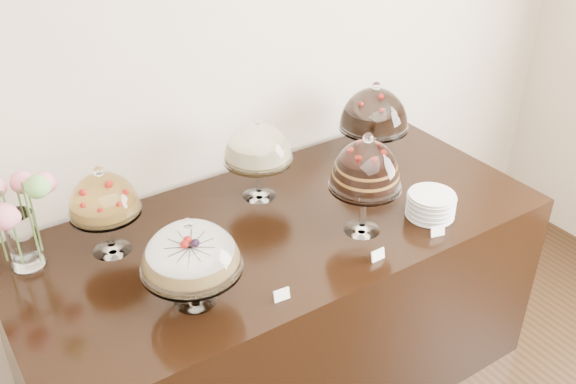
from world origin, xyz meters
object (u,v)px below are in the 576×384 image
cake_stand_sugar_sponge (191,252)px  plate_stack (431,205)px  flower_vase (17,214)px  cake_stand_choco_layer (366,168)px  cake_stand_dark_choco (374,112)px  display_counter (282,307)px  cake_stand_cheesecake (258,146)px  cake_stand_fruit_tart (103,198)px

cake_stand_sugar_sponge → plate_stack: size_ratio=1.76×
flower_vase → plate_stack: flower_vase is taller
cake_stand_choco_layer → plate_stack: cake_stand_choco_layer is taller
cake_stand_dark_choco → plate_stack: 0.59m
flower_vase → plate_stack: (1.49, -0.58, -0.17)m
display_counter → cake_stand_dark_choco: size_ratio=5.67×
cake_stand_cheesecake → display_counter: bearing=-99.4°
cake_stand_dark_choco → cake_stand_fruit_tart: bearing=-178.4°
cake_stand_dark_choco → plate_stack: cake_stand_dark_choco is taller
cake_stand_sugar_sponge → cake_stand_choco_layer: size_ratio=0.80×
display_counter → flower_vase: flower_vase is taller
cake_stand_dark_choco → cake_stand_sugar_sponge: bearing=-158.0°
cake_stand_dark_choco → flower_vase: flower_vase is taller
cake_stand_choco_layer → cake_stand_cheesecake: 0.50m
display_counter → cake_stand_fruit_tart: size_ratio=5.96×
flower_vase → plate_stack: bearing=-21.3°
cake_stand_choco_layer → plate_stack: 0.39m
display_counter → cake_stand_dark_choco: 1.00m
cake_stand_cheesecake → cake_stand_dark_choco: (0.64, 0.01, -0.00)m
display_counter → flower_vase: bearing=162.7°
display_counter → cake_stand_sugar_sponge: bearing=-155.4°
cake_stand_dark_choco → cake_stand_fruit_tart: size_ratio=1.05×
cake_stand_choco_layer → cake_stand_fruit_tart: size_ratio=1.18×
flower_vase → plate_stack: 1.61m
display_counter → cake_stand_dark_choco: (0.68, 0.25, 0.69)m
display_counter → plate_stack: (0.55, -0.29, 0.50)m
cake_stand_sugar_sponge → cake_stand_cheesecake: size_ratio=0.92×
cake_stand_cheesecake → plate_stack: size_ratio=1.90×
display_counter → cake_stand_cheesecake: bearing=80.6°
display_counter → flower_vase: (-0.94, 0.29, 0.68)m
display_counter → cake_stand_sugar_sponge: (-0.51, -0.23, 0.66)m
cake_stand_choco_layer → cake_stand_fruit_tart: cake_stand_choco_layer is taller
display_counter → cake_stand_choco_layer: 0.81m
flower_vase → plate_stack: size_ratio=2.11×
display_counter → cake_stand_choco_layer: (0.25, -0.21, 0.73)m
cake_stand_dark_choco → flower_vase: bearing=178.5°
cake_stand_fruit_tart → plate_stack: cake_stand_fruit_tart is taller
cake_stand_choco_layer → cake_stand_fruit_tart: bearing=154.5°
cake_stand_fruit_tart → flower_vase: 0.30m
cake_stand_cheesecake → flower_vase: bearing=177.1°
cake_stand_dark_choco → cake_stand_fruit_tart: 1.33m
cake_stand_sugar_sponge → cake_stand_fruit_tart: (-0.14, 0.45, 0.02)m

